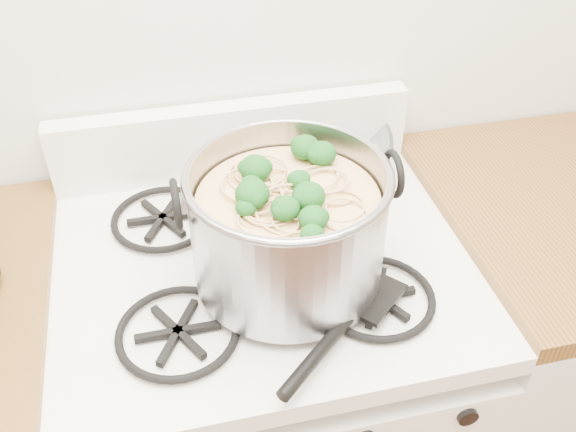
{
  "coord_description": "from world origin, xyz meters",
  "views": [
    {
      "loc": [
        -0.15,
        0.4,
        1.71
      ],
      "look_at": [
        0.03,
        1.2,
        1.05
      ],
      "focal_mm": 40.0,
      "sensor_mm": 36.0,
      "label": 1
    }
  ],
  "objects": [
    {
      "name": "gas_range",
      "position": [
        0.0,
        1.26,
        0.44
      ],
      "size": [
        0.76,
        0.66,
        0.92
      ],
      "color": "white",
      "rests_on": "ground"
    },
    {
      "name": "glass_bowl",
      "position": [
        0.21,
        1.53,
        0.94
      ],
      "size": [
        0.12,
        0.12,
        0.02
      ],
      "primitive_type": "imported",
      "rotation": [
        0.0,
        0.0,
        -0.22
      ],
      "color": "white",
      "rests_on": "gas_range"
    },
    {
      "name": "spatula",
      "position": [
        0.15,
        1.11,
        0.94
      ],
      "size": [
        0.42,
        0.42,
        0.02
      ],
      "primitive_type": null,
      "rotation": [
        0.0,
        0.0,
        -0.84
      ],
      "color": "black",
      "rests_on": "gas_range"
    },
    {
      "name": "stock_pot",
      "position": [
        0.03,
        1.2,
        1.03
      ],
      "size": [
        0.36,
        0.33,
        0.23
      ],
      "color": "gray",
      "rests_on": "gas_range"
    }
  ]
}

